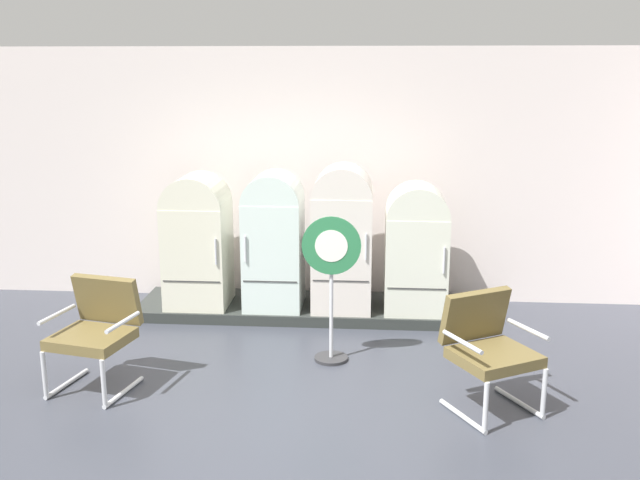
# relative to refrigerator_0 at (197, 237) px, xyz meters

# --- Properties ---
(ground) EXTENTS (12.00, 10.00, 0.05)m
(ground) POSITION_rel_refrigerator_0_xyz_m (1.20, -2.92, -0.92)
(ground) COLOR #373A44
(back_wall) EXTENTS (11.76, 0.12, 2.94)m
(back_wall) POSITION_rel_refrigerator_0_xyz_m (1.20, 0.74, 0.59)
(back_wall) COLOR silver
(back_wall) RESTS_ON ground
(display_plinth) EXTENTS (3.77, 0.95, 0.12)m
(display_plinth) POSITION_rel_refrigerator_0_xyz_m (1.20, 0.11, -0.83)
(display_plinth) COLOR #2C312E
(display_plinth) RESTS_ON ground
(refrigerator_0) EXTENTS (0.68, 0.68, 1.47)m
(refrigerator_0) POSITION_rel_refrigerator_0_xyz_m (0.00, 0.00, 0.00)
(refrigerator_0) COLOR silver
(refrigerator_0) RESTS_ON display_plinth
(refrigerator_1) EXTENTS (0.63, 0.68, 1.50)m
(refrigerator_1) POSITION_rel_refrigerator_0_xyz_m (0.85, -0.00, 0.02)
(refrigerator_1) COLOR silver
(refrigerator_1) RESTS_ON display_plinth
(refrigerator_2) EXTENTS (0.64, 0.65, 1.59)m
(refrigerator_2) POSITION_rel_refrigerator_0_xyz_m (1.60, -0.02, 0.07)
(refrigerator_2) COLOR silver
(refrigerator_2) RESTS_ON display_plinth
(refrigerator_3) EXTENTS (0.67, 0.67, 1.39)m
(refrigerator_3) POSITION_rel_refrigerator_0_xyz_m (2.40, -0.01, -0.04)
(refrigerator_3) COLOR silver
(refrigerator_3) RESTS_ON display_plinth
(armchair_left) EXTENTS (0.77, 0.77, 0.96)m
(armchair_left) POSITION_rel_refrigerator_0_xyz_m (-0.43, -1.92, -0.34)
(armchair_left) COLOR silver
(armchair_left) RESTS_ON ground
(armchair_right) EXTENTS (0.86, 0.87, 0.96)m
(armchair_right) POSITION_rel_refrigerator_0_xyz_m (2.87, -2.07, -0.34)
(armchair_right) COLOR silver
(armchair_right) RESTS_ON ground
(sign_stand) EXTENTS (0.55, 0.32, 1.40)m
(sign_stand) POSITION_rel_refrigerator_0_xyz_m (1.56, -1.22, -0.15)
(sign_stand) COLOR #2D2D30
(sign_stand) RESTS_ON ground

